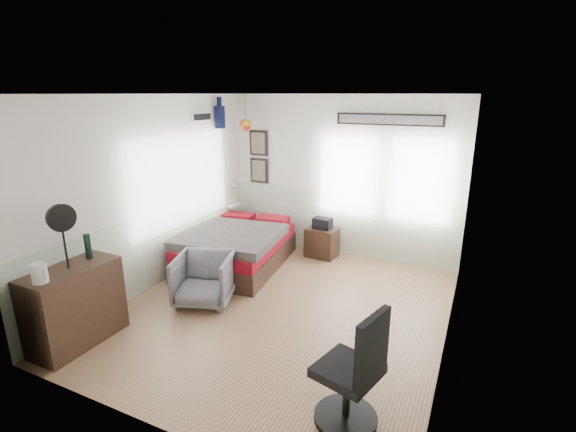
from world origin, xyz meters
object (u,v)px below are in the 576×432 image
object	(u,v)px
armchair	(204,279)
task_chair	(354,380)
nightstand	(322,242)
dresser	(75,306)
bed	(237,248)

from	to	relation	value
armchair	task_chair	world-z (taller)	task_chair
nightstand	armchair	bearing A→B (deg)	-105.72
dresser	task_chair	size ratio (longest dim) A/B	0.92
task_chair	bed	bearing A→B (deg)	152.19
bed	dresser	world-z (taller)	dresser
dresser	nightstand	distance (m)	3.93
bed	task_chair	world-z (taller)	task_chair
dresser	armchair	bearing A→B (deg)	62.37
bed	armchair	xyz separation A→B (m)	(0.28, -1.26, 0.03)
armchair	nightstand	world-z (taller)	armchair
armchair	dresser	bearing A→B (deg)	-136.63
dresser	task_chair	xyz separation A→B (m)	(3.15, 0.14, -0.01)
armchair	task_chair	size ratio (longest dim) A/B	0.68
bed	armchair	distance (m)	1.29
dresser	task_chair	distance (m)	3.15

